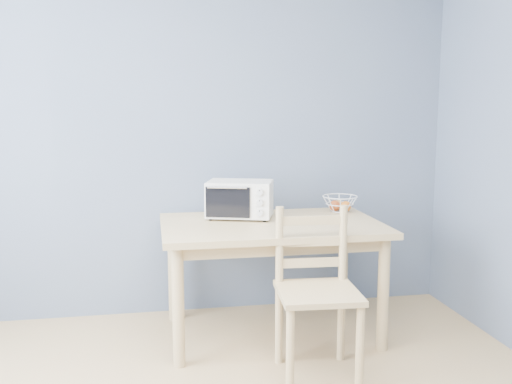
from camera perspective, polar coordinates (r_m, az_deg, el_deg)
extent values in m
cube|color=slate|center=(4.07, -8.23, 5.83)|extent=(4.00, 0.01, 2.60)
cube|color=tan|center=(3.67, 1.55, -3.37)|extent=(1.40, 0.90, 0.04)
cylinder|color=tan|center=(3.34, -7.79, -11.36)|extent=(0.07, 0.07, 0.71)
cylinder|color=tan|center=(3.61, 12.60, -9.96)|extent=(0.07, 0.07, 0.71)
cylinder|color=tan|center=(4.05, -8.29, -7.79)|extent=(0.07, 0.07, 0.71)
cylinder|color=tan|center=(4.27, 8.71, -6.93)|extent=(0.07, 0.07, 0.71)
cube|color=white|center=(3.79, -1.62, -0.65)|extent=(0.49, 0.40, 0.24)
cube|color=black|center=(3.80, -2.47, -0.67)|extent=(0.33, 0.32, 0.18)
cube|color=black|center=(3.66, -2.85, -1.04)|extent=(0.28, 0.10, 0.20)
cylinder|color=silver|center=(3.63, -2.90, 0.42)|extent=(0.25, 0.09, 0.01)
cube|color=white|center=(3.63, 0.39, -1.05)|extent=(0.11, 0.04, 0.22)
cylinder|color=black|center=(3.74, -4.58, -2.75)|extent=(0.02, 0.02, 0.01)
cylinder|color=black|center=(3.68, 0.88, -2.89)|extent=(0.02, 0.02, 0.01)
cylinder|color=black|center=(3.95, -3.95, -2.13)|extent=(0.02, 0.02, 0.01)
cylinder|color=black|center=(3.90, 1.23, -2.26)|extent=(0.02, 0.02, 0.01)
cylinder|color=silver|center=(3.61, 0.37, -0.05)|extent=(0.04, 0.03, 0.04)
cylinder|color=silver|center=(3.62, 0.37, -1.08)|extent=(0.04, 0.03, 0.04)
cylinder|color=silver|center=(3.63, 0.37, -2.10)|extent=(0.04, 0.03, 0.04)
torus|color=silver|center=(4.05, 8.39, -0.43)|extent=(0.31, 0.31, 0.01)
torus|color=silver|center=(4.06, 8.38, -1.17)|extent=(0.24, 0.24, 0.01)
torus|color=silver|center=(4.06, 8.36, -1.91)|extent=(0.14, 0.14, 0.01)
sphere|color=red|center=(4.06, 7.88, -1.37)|extent=(0.08, 0.08, 0.08)
sphere|color=orange|center=(4.05, 8.97, -1.43)|extent=(0.08, 0.08, 0.08)
sphere|color=tan|center=(4.10, 8.22, -1.30)|extent=(0.07, 0.07, 0.07)
cube|color=tan|center=(3.18, 6.23, -9.99)|extent=(0.46, 0.46, 0.03)
cylinder|color=tan|center=(3.07, 3.44, -15.66)|extent=(0.05, 0.05, 0.46)
cylinder|color=tan|center=(3.15, 10.35, -15.12)|extent=(0.05, 0.05, 0.46)
cylinder|color=tan|center=(3.40, 2.31, -13.11)|extent=(0.05, 0.05, 0.46)
cylinder|color=tan|center=(3.48, 8.52, -12.72)|extent=(0.05, 0.05, 0.46)
cylinder|color=tan|center=(3.26, 2.36, -5.51)|extent=(0.05, 0.05, 0.46)
cylinder|color=tan|center=(3.34, 8.70, -5.27)|extent=(0.05, 0.05, 0.46)
cube|color=tan|center=(3.32, 5.54, -7.05)|extent=(0.37, 0.04, 0.05)
cube|color=tan|center=(3.29, 5.57, -4.96)|extent=(0.37, 0.04, 0.05)
cube|color=tan|center=(3.26, 5.60, -2.85)|extent=(0.37, 0.04, 0.05)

